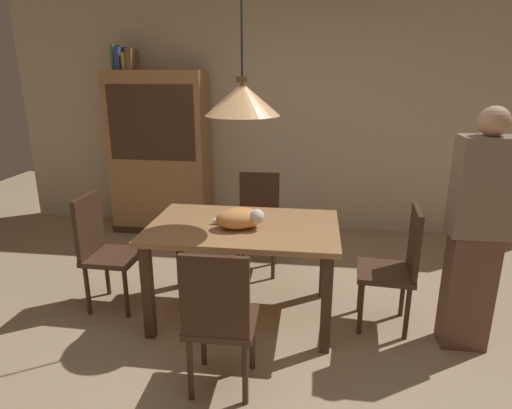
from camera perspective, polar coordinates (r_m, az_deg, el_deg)
name	(u,v)px	position (r m, az deg, el deg)	size (l,w,h in m)	color
ground	(249,355)	(3.14, -0.98, -18.97)	(10.00, 10.00, 0.00)	tan
back_wall	(282,106)	(5.19, 3.45, 12.68)	(6.40, 0.10, 2.90)	beige
dining_table	(244,238)	(3.29, -1.63, -4.32)	(1.40, 0.90, 0.75)	#A87A4C
chair_left_side	(103,247)	(3.69, -19.27, -5.20)	(0.41, 0.41, 0.93)	#472D1E
chair_near_front	(219,316)	(2.58, -4.83, -14.30)	(0.41, 0.41, 0.93)	#472D1E
chair_right_side	(397,263)	(3.36, 17.90, -7.29)	(0.43, 0.43, 0.93)	#472D1E
chair_far_back	(258,217)	(4.15, 0.30, -1.69)	(0.41, 0.41, 0.93)	#472D1E
cat_sleeping	(241,218)	(3.16, -1.99, -1.79)	(0.41, 0.33, 0.16)	#E59951
pendant_lamp	(242,99)	(3.07, -1.80, 13.59)	(0.52, 0.52, 1.30)	#E0A86B
hutch_bookcase	(160,156)	(5.23, -12.35, 6.16)	(1.12, 0.45, 1.85)	#A87A4C
book_green_slim	(116,57)	(5.31, -17.78, 17.76)	(0.03, 0.20, 0.26)	#427A4C
book_blue_wide	(121,58)	(5.29, -17.19, 17.71)	(0.06, 0.24, 0.24)	#384C93
book_yellow_short	(127,61)	(5.26, -16.48, 17.45)	(0.04, 0.20, 0.18)	gold
book_brown_thick	(133,59)	(5.24, -15.78, 17.73)	(0.06, 0.24, 0.22)	brown
person_standing	(476,233)	(3.21, 26.77, -3.35)	(0.36, 0.22, 1.65)	brown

